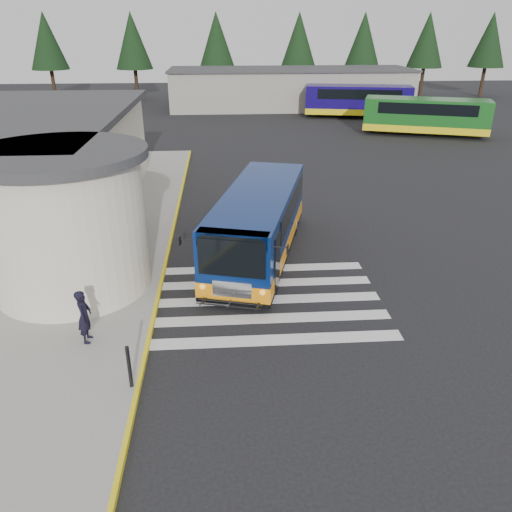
{
  "coord_description": "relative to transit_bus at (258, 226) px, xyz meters",
  "views": [
    {
      "loc": [
        -1.73,
        -15.5,
        8.51
      ],
      "look_at": [
        -0.7,
        -0.5,
        1.52
      ],
      "focal_mm": 35.0,
      "sensor_mm": 36.0,
      "label": 1
    }
  ],
  "objects": [
    {
      "name": "sidewalk",
      "position": [
        -8.61,
        1.24,
        -1.22
      ],
      "size": [
        10.0,
        34.0,
        0.15
      ],
      "primitive_type": "cube",
      "color": "gray",
      "rests_on": "ground"
    },
    {
      "name": "station_building",
      "position": [
        -10.45,
        4.15,
        1.27
      ],
      "size": [
        12.7,
        18.7,
        4.8
      ],
      "color": "beige",
      "rests_on": "ground"
    },
    {
      "name": "crosswalk",
      "position": [
        -0.11,
        -3.56,
        -1.29
      ],
      "size": [
        8.0,
        5.35,
        0.01
      ],
      "color": "silver",
      "rests_on": "ground"
    },
    {
      "name": "curb_strip",
      "position": [
        -3.66,
        1.24,
        -1.22
      ],
      "size": [
        0.12,
        34.0,
        0.16
      ],
      "primitive_type": "cube",
      "color": "yellow",
      "rests_on": "ground"
    },
    {
      "name": "pedestrian_a",
      "position": [
        -5.39,
        -5.81,
        -0.33
      ],
      "size": [
        0.41,
        0.61,
        1.64
      ],
      "primitive_type": "imported",
      "rotation": [
        0.0,
        0.0,
        1.6
      ],
      "color": "black",
      "rests_on": "sidewalk"
    },
    {
      "name": "tree_line",
      "position": [
        6.67,
        47.24,
        5.48
      ],
      "size": [
        58.4,
        4.4,
        10.0
      ],
      "color": "black",
      "rests_on": "ground"
    },
    {
      "name": "bollard",
      "position": [
        -3.81,
        -7.95,
        -0.54
      ],
      "size": [
        0.1,
        0.1,
        1.2
      ],
      "primitive_type": "cylinder",
      "color": "black",
      "rests_on": "sidewalk"
    },
    {
      "name": "pedestrian_b",
      "position": [
        -5.61,
        -3.64,
        -0.32
      ],
      "size": [
        0.98,
        1.02,
        1.66
      ],
      "primitive_type": "imported",
      "rotation": [
        0.0,
        0.0,
        -0.97
      ],
      "color": "black",
      "rests_on": "sidewalk"
    },
    {
      "name": "far_bus_b",
      "position": [
        15.7,
        23.26,
        0.38
      ],
      "size": [
        10.35,
        5.99,
        2.58
      ],
      "rotation": [
        0.0,
        0.0,
        1.23
      ],
      "color": "#17571B",
      "rests_on": "ground"
    },
    {
      "name": "ground",
      "position": [
        0.39,
        -2.76,
        -1.3
      ],
      "size": [
        140.0,
        140.0,
        0.0
      ],
      "primitive_type": "plane",
      "color": "black",
      "rests_on": "ground"
    },
    {
      "name": "depot_building",
      "position": [
        6.39,
        39.24,
        0.81
      ],
      "size": [
        26.4,
        8.4,
        4.2
      ],
      "color": "gray",
      "rests_on": "ground"
    },
    {
      "name": "transit_bus",
      "position": [
        0.0,
        0.0,
        0.0
      ],
      "size": [
        5.18,
        9.88,
        2.71
      ],
      "rotation": [
        0.0,
        0.0,
        -0.26
      ],
      "color": "navy",
      "rests_on": "ground"
    },
    {
      "name": "far_bus_a",
      "position": [
        12.3,
        32.39,
        0.43
      ],
      "size": [
        10.67,
        4.8,
        2.66
      ],
      "rotation": [
        0.0,
        0.0,
        1.38
      ],
      "color": "#130754",
      "rests_on": "ground"
    }
  ]
}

